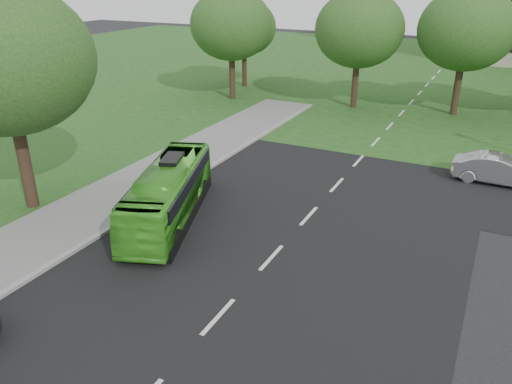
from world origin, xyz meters
TOP-DOWN VIEW (x-y plane):
  - ground at (0.00, 0.00)m, footprint 160.00×160.00m
  - street_surfaces at (-0.38, 22.75)m, footprint 120.00×120.00m
  - tree_park_a at (-14.19, 24.48)m, footprint 6.76×6.76m
  - tree_park_b at (-3.94, 26.25)m, footprint 6.82×6.82m
  - tree_park_c at (3.62, 27.45)m, footprint 6.94×6.94m
  - tree_park_f at (-15.69, 29.57)m, footprint 5.95×5.95m
  - tree_side_near at (-11.99, 1.24)m, footprint 7.45×7.45m
  - bus at (-5.50, 3.13)m, footprint 4.84×8.76m
  - sedan at (7.34, 14.02)m, footprint 4.51×1.59m

SIDE VIEW (x-z plane):
  - ground at x=0.00m, z-range 0.00..0.00m
  - street_surfaces at x=-0.38m, z-range -0.05..0.10m
  - sedan at x=7.34m, z-range 0.00..1.48m
  - bus at x=-5.50m, z-range 0.00..2.39m
  - tree_park_f at x=-15.69m, z-range 1.43..9.37m
  - tree_park_b at x=-3.94m, z-range 1.56..10.49m
  - tree_park_a at x=-14.19m, z-range 1.60..10.59m
  - tree_park_c at x=3.62m, z-range 1.64..10.86m
  - tree_side_near at x=-11.99m, z-range 1.77..11.67m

